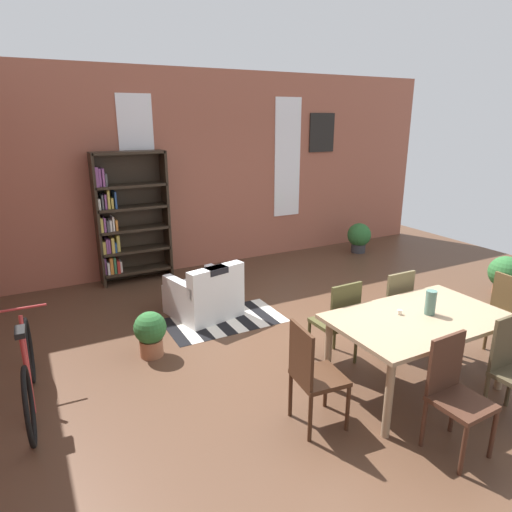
{
  "coord_description": "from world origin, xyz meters",
  "views": [
    {
      "loc": [
        -3.15,
        -3.51,
        2.56
      ],
      "look_at": [
        -0.55,
        1.39,
        0.85
      ],
      "focal_mm": 31.52,
      "sensor_mm": 36.0,
      "label": 1
    }
  ],
  "objects_px": {
    "bicycle_second": "(29,373)",
    "dining_chair_far_left": "(338,320)",
    "dining_table": "(419,325)",
    "armchair_white": "(205,296)",
    "vase_on_table": "(431,303)",
    "potted_plant_window": "(505,274)",
    "bookshelf_tall": "(126,219)",
    "potted_plant_corner": "(359,236)",
    "dining_chair_far_right": "(391,306)",
    "dining_chair_head_right": "(498,316)",
    "potted_plant_by_shelf": "(150,332)",
    "dining_chair_head_left": "(312,373)",
    "dining_chair_near_left": "(455,391)"
  },
  "relations": [
    {
      "from": "dining_chair_near_left",
      "to": "bookshelf_tall",
      "type": "relative_size",
      "value": 0.46
    },
    {
      "from": "vase_on_table",
      "to": "bicycle_second",
      "type": "height_order",
      "value": "vase_on_table"
    },
    {
      "from": "dining_chair_near_left",
      "to": "potted_plant_by_shelf",
      "type": "distance_m",
      "value": 3.11
    },
    {
      "from": "vase_on_table",
      "to": "bookshelf_tall",
      "type": "bearing_deg",
      "value": 112.84
    },
    {
      "from": "dining_chair_far_left",
      "to": "bicycle_second",
      "type": "bearing_deg",
      "value": 166.47
    },
    {
      "from": "armchair_white",
      "to": "potted_plant_by_shelf",
      "type": "height_order",
      "value": "armchair_white"
    },
    {
      "from": "dining_chair_far_right",
      "to": "bookshelf_tall",
      "type": "height_order",
      "value": "bookshelf_tall"
    },
    {
      "from": "potted_plant_window",
      "to": "potted_plant_by_shelf",
      "type": "bearing_deg",
      "value": 172.78
    },
    {
      "from": "dining_chair_far_right",
      "to": "armchair_white",
      "type": "distance_m",
      "value": 2.41
    },
    {
      "from": "vase_on_table",
      "to": "armchair_white",
      "type": "distance_m",
      "value": 2.94
    },
    {
      "from": "bookshelf_tall",
      "to": "dining_chair_head_left",
      "type": "bearing_deg",
      "value": -83.26
    },
    {
      "from": "dining_chair_far_right",
      "to": "bookshelf_tall",
      "type": "xyz_separation_m",
      "value": [
        -2.11,
        3.67,
        0.51
      ]
    },
    {
      "from": "armchair_white",
      "to": "potted_plant_corner",
      "type": "relative_size",
      "value": 1.64
    },
    {
      "from": "dining_chair_near_left",
      "to": "armchair_white",
      "type": "xyz_separation_m",
      "value": [
        -0.78,
        3.31,
        -0.23
      ]
    },
    {
      "from": "bicycle_second",
      "to": "dining_chair_far_left",
      "type": "bearing_deg",
      "value": -13.53
    },
    {
      "from": "bicycle_second",
      "to": "dining_chair_near_left",
      "type": "bearing_deg",
      "value": -36.52
    },
    {
      "from": "bookshelf_tall",
      "to": "potted_plant_by_shelf",
      "type": "distance_m",
      "value": 2.7
    },
    {
      "from": "dining_table",
      "to": "dining_chair_head_left",
      "type": "height_order",
      "value": "dining_chair_head_left"
    },
    {
      "from": "dining_chair_far_left",
      "to": "potted_plant_by_shelf",
      "type": "xyz_separation_m",
      "value": [
        -1.73,
        1.1,
        -0.22
      ]
    },
    {
      "from": "dining_chair_head_right",
      "to": "potted_plant_corner",
      "type": "height_order",
      "value": "dining_chair_head_right"
    },
    {
      "from": "potted_plant_by_shelf",
      "to": "potted_plant_window",
      "type": "relative_size",
      "value": 0.9
    },
    {
      "from": "dining_chair_near_left",
      "to": "vase_on_table",
      "type": "bearing_deg",
      "value": 55.68
    },
    {
      "from": "dining_table",
      "to": "armchair_white",
      "type": "height_order",
      "value": "dining_table"
    },
    {
      "from": "dining_chair_far_right",
      "to": "dining_chair_near_left",
      "type": "bearing_deg",
      "value": -117.26
    },
    {
      "from": "dining_chair_head_left",
      "to": "potted_plant_window",
      "type": "height_order",
      "value": "dining_chair_head_left"
    },
    {
      "from": "vase_on_table",
      "to": "potted_plant_window",
      "type": "distance_m",
      "value": 3.27
    },
    {
      "from": "dining_chair_head_right",
      "to": "bookshelf_tall",
      "type": "bearing_deg",
      "value": 123.76
    },
    {
      "from": "vase_on_table",
      "to": "potted_plant_window",
      "type": "relative_size",
      "value": 0.41
    },
    {
      "from": "potted_plant_by_shelf",
      "to": "dining_chair_far_left",
      "type": "bearing_deg",
      "value": -32.43
    },
    {
      "from": "dining_chair_far_left",
      "to": "bicycle_second",
      "type": "xyz_separation_m",
      "value": [
        -2.95,
        0.71,
        -0.18
      ]
    },
    {
      "from": "dining_chair_far_right",
      "to": "armchair_white",
      "type": "bearing_deg",
      "value": 130.03
    },
    {
      "from": "vase_on_table",
      "to": "bicycle_second",
      "type": "relative_size",
      "value": 0.14
    },
    {
      "from": "vase_on_table",
      "to": "dining_chair_head_right",
      "type": "bearing_deg",
      "value": -0.2
    },
    {
      "from": "dining_chair_head_left",
      "to": "potted_plant_by_shelf",
      "type": "distance_m",
      "value": 2.05
    },
    {
      "from": "bookshelf_tall",
      "to": "armchair_white",
      "type": "bearing_deg",
      "value": -72.75
    },
    {
      "from": "vase_on_table",
      "to": "dining_chair_near_left",
      "type": "relative_size",
      "value": 0.25
    },
    {
      "from": "dining_chair_head_left",
      "to": "dining_chair_head_right",
      "type": "relative_size",
      "value": 1.0
    },
    {
      "from": "bookshelf_tall",
      "to": "armchair_white",
      "type": "xyz_separation_m",
      "value": [
        0.57,
        -1.83,
        -0.75
      ]
    },
    {
      "from": "dining_chair_far_left",
      "to": "dining_chair_far_right",
      "type": "height_order",
      "value": "same"
    },
    {
      "from": "dining_chair_head_right",
      "to": "potted_plant_corner",
      "type": "distance_m",
      "value": 4.18
    },
    {
      "from": "dining_chair_head_left",
      "to": "potted_plant_window",
      "type": "bearing_deg",
      "value": 15.06
    },
    {
      "from": "bookshelf_tall",
      "to": "potted_plant_window",
      "type": "distance_m",
      "value": 5.88
    },
    {
      "from": "dining_chair_head_right",
      "to": "potted_plant_by_shelf",
      "type": "bearing_deg",
      "value": 151.02
    },
    {
      "from": "dining_table",
      "to": "armchair_white",
      "type": "relative_size",
      "value": 1.76
    },
    {
      "from": "dining_chair_head_right",
      "to": "bicycle_second",
      "type": "relative_size",
      "value": 0.56
    },
    {
      "from": "dining_chair_far_left",
      "to": "dining_table",
      "type": "bearing_deg",
      "value": -62.91
    },
    {
      "from": "armchair_white",
      "to": "potted_plant_corner",
      "type": "xyz_separation_m",
      "value": [
        3.8,
        1.35,
        0.04
      ]
    },
    {
      "from": "dining_table",
      "to": "bookshelf_tall",
      "type": "distance_m",
      "value": 4.75
    },
    {
      "from": "dining_table",
      "to": "dining_chair_head_right",
      "type": "xyz_separation_m",
      "value": [
        1.21,
        -0.0,
        -0.17
      ]
    },
    {
      "from": "bookshelf_tall",
      "to": "potted_plant_corner",
      "type": "distance_m",
      "value": 4.45
    }
  ]
}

